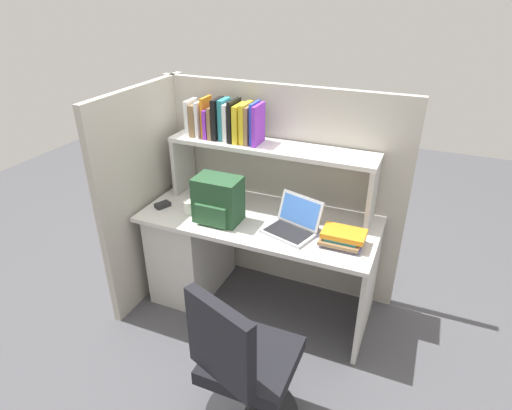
% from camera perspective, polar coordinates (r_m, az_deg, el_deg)
% --- Properties ---
extents(ground_plane, '(8.00, 8.00, 0.00)m').
position_cam_1_polar(ground_plane, '(3.33, 0.35, -12.71)').
color(ground_plane, '#4C4C51').
extents(desk, '(1.60, 0.70, 0.73)m').
position_cam_1_polar(desk, '(3.22, -6.06, -5.39)').
color(desk, silver).
rests_on(desk, ground_plane).
extents(cubicle_partition_rear, '(1.84, 0.05, 1.55)m').
position_cam_1_polar(cubicle_partition_rear, '(3.20, 3.02, 2.09)').
color(cubicle_partition_rear, '#B2ADA0').
rests_on(cubicle_partition_rear, ground_plane).
extents(cubicle_partition_left, '(0.05, 1.06, 1.55)m').
position_cam_1_polar(cubicle_partition_left, '(3.24, -13.99, 1.56)').
color(cubicle_partition_left, '#B2ADA0').
rests_on(cubicle_partition_left, ground_plane).
extents(overhead_hutch, '(1.44, 0.28, 0.45)m').
position_cam_1_polar(overhead_hutch, '(2.92, 1.93, 6.13)').
color(overhead_hutch, beige).
rests_on(overhead_hutch, desk).
extents(reference_books_on_shelf, '(0.55, 0.19, 0.28)m').
position_cam_1_polar(reference_books_on_shelf, '(2.98, -4.03, 11.09)').
color(reference_books_on_shelf, white).
rests_on(reference_books_on_shelf, overhead_hutch).
extents(laptop, '(0.37, 0.34, 0.22)m').
position_cam_1_polar(laptop, '(2.73, 4.95, -2.60)').
color(laptop, '#B7BABF').
rests_on(laptop, desk).
extents(backpack, '(0.30, 0.23, 0.31)m').
position_cam_1_polar(backpack, '(2.82, -5.11, 0.62)').
color(backpack, '#264C2D').
rests_on(backpack, desk).
extents(computer_mouse, '(0.10, 0.12, 0.03)m').
position_cam_1_polar(computer_mouse, '(3.11, -12.31, 0.01)').
color(computer_mouse, '#262628').
rests_on(computer_mouse, desk).
extents(paper_cup, '(0.08, 0.08, 0.09)m').
position_cam_1_polar(paper_cup, '(2.98, -8.92, -0.29)').
color(paper_cup, white).
rests_on(paper_cup, desk).
extents(desk_book_stack, '(0.27, 0.19, 0.09)m').
position_cam_1_polar(desk_book_stack, '(2.65, 11.40, -4.28)').
color(desk_book_stack, blue).
rests_on(desk_book_stack, desk).
extents(office_chair, '(0.53, 0.55, 0.93)m').
position_cam_1_polar(office_chair, '(2.32, -1.63, -21.52)').
color(office_chair, black).
rests_on(office_chair, ground_plane).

